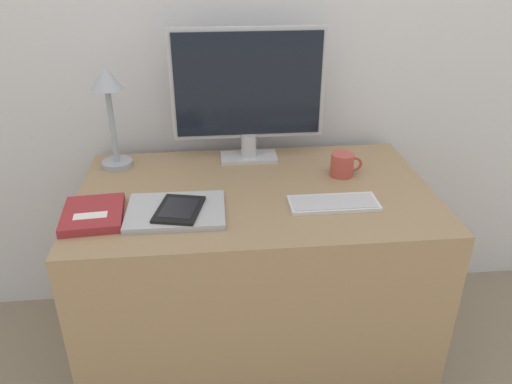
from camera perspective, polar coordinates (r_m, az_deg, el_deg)
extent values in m
plane|color=gray|center=(1.96, 0.41, -20.69)|extent=(10.00, 10.00, 0.00)
cube|color=silver|center=(1.90, -1.39, 19.47)|extent=(3.60, 0.05, 2.40)
cube|color=#997A56|center=(1.83, -0.04, -9.73)|extent=(1.16, 0.70, 0.71)
cube|color=#B7B7BC|center=(1.87, -0.90, 4.02)|extent=(0.21, 0.11, 0.01)
cylinder|color=#B7B7BC|center=(1.85, -0.91, 5.42)|extent=(0.06, 0.06, 0.09)
cube|color=#B7B7BC|center=(1.79, -0.98, 12.20)|extent=(0.54, 0.01, 0.39)
cube|color=black|center=(1.78, -0.96, 12.13)|extent=(0.51, 0.01, 0.36)
cube|color=silver|center=(1.56, 8.85, -1.30)|extent=(0.28, 0.11, 0.01)
cube|color=#B7B7BC|center=(1.56, 8.89, -1.12)|extent=(0.26, 0.09, 0.00)
cube|color=#A3A3A8|center=(1.52, -9.13, -2.33)|extent=(0.30, 0.22, 0.01)
cube|color=#B2B2B7|center=(1.51, -9.15, -2.03)|extent=(0.30, 0.22, 0.01)
cube|color=black|center=(1.49, -8.78, -2.03)|extent=(0.16, 0.19, 0.01)
cube|color=black|center=(1.49, -8.80, -1.86)|extent=(0.12, 0.14, 0.00)
cylinder|color=#999EA8|center=(1.87, -15.54, 3.16)|extent=(0.11, 0.11, 0.02)
cylinder|color=#999EA8|center=(1.82, -16.10, 7.23)|extent=(0.02, 0.02, 0.26)
cone|color=#999EA8|center=(1.78, -16.82, 12.42)|extent=(0.11, 0.11, 0.08)
cube|color=maroon|center=(1.55, -18.13, -2.44)|extent=(0.19, 0.22, 0.03)
cube|color=silver|center=(1.52, -18.42, -2.57)|extent=(0.10, 0.04, 0.00)
cylinder|color=#B7473D|center=(1.75, 9.81, 3.10)|extent=(0.08, 0.08, 0.08)
torus|color=#B7473D|center=(1.76, 11.20, 3.15)|extent=(0.05, 0.01, 0.05)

